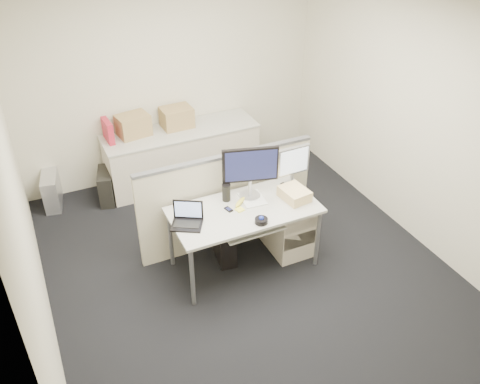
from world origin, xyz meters
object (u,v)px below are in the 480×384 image
monitor_main (250,173)px  laptop (186,216)px  desk (244,214)px  desk_phone (292,189)px

monitor_main → laptop: monitor_main is taller
desk → desk_phone: bearing=7.6°
monitor_main → desk_phone: (0.45, -0.10, -0.25)m
laptop → desk_phone: bearing=34.3°
desk_phone → desk: bearing=175.5°
laptop → desk: bearing=31.5°
desk_phone → monitor_main: bearing=155.4°
monitor_main → laptop: 0.81m
monitor_main → desk_phone: bearing=3.2°
monitor_main → desk_phone: monitor_main is taller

